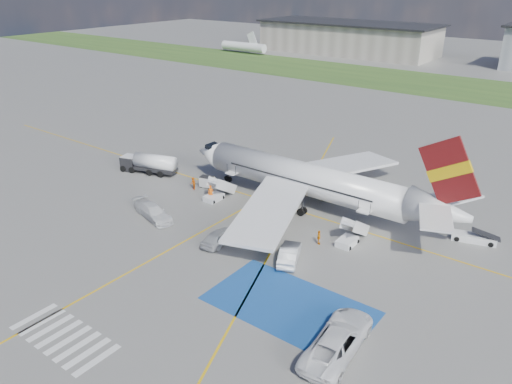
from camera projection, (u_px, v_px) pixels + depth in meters
ground at (230, 250)px, 50.94m from camera, size 400.00×400.00×0.00m
grass_strip at (483, 90)px, 120.22m from camera, size 400.00×30.00×0.01m
taxiway_line_main at (294, 210)px, 59.69m from camera, size 120.00×0.20×0.01m
taxiway_line_cross at (120, 277)px, 46.41m from camera, size 0.20×60.00×0.01m
taxiway_line_diag at (294, 210)px, 59.69m from camera, size 20.71×56.45×0.01m
staging_box at (290, 305)px, 42.49m from camera, size 14.00×8.00×0.01m
crosswalk at (64, 337)px, 38.81m from camera, size 9.00×4.00×0.01m
terminal_west at (348, 38)px, 174.15m from camera, size 60.00×22.00×10.00m
airliner at (315, 181)px, 58.95m from camera, size 36.81×32.95×11.92m
airstairs_fwd at (216, 194)px, 62.29m from camera, size 1.90×5.20×3.60m
airstairs_aft at (349, 238)px, 52.06m from camera, size 1.90×5.20×3.60m
fuel_tanker at (149, 165)px, 70.25m from camera, size 8.52×4.43×2.82m
gpu_cart at (207, 182)px, 65.69m from camera, size 2.03×1.55×1.51m
belt_loader at (474, 238)px, 52.55m from camera, size 4.93×2.77×1.42m
car_silver_a at (219, 237)px, 51.91m from camera, size 2.43×4.85×1.59m
car_silver_b at (289, 254)px, 48.75m from camera, size 3.71×5.31×1.66m
van_white_a at (338, 336)px, 37.01m from camera, size 3.70×6.93×2.50m
van_white_b at (153, 210)px, 57.39m from camera, size 5.56×3.42×2.03m
crew_fwd at (211, 193)px, 61.92m from camera, size 0.83×0.77×1.90m
crew_nose at (193, 184)px, 64.90m from camera, size 1.04×1.01×1.68m
crew_aft at (319, 237)px, 51.82m from camera, size 0.79×0.99×1.57m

